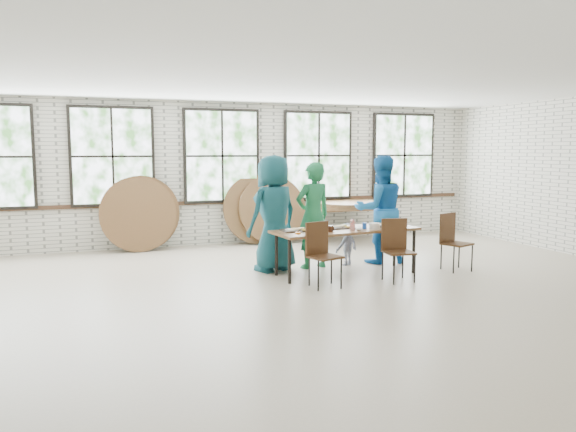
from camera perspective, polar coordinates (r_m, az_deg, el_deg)
name	(u,v)px	position (r m, az deg, el deg)	size (l,w,h in m)	color
room	(222,158)	(11.93, -6.73, 5.85)	(12.00, 12.00, 12.00)	#B6A491
dining_table	(346,232)	(9.06, 5.91, -1.64)	(2.47, 1.04, 0.74)	brown
chair_near_left	(321,249)	(8.26, 3.36, -3.34)	(0.52, 0.51, 0.95)	#442916
chair_near_right	(396,244)	(8.79, 10.95, -2.84)	(0.47, 0.45, 0.95)	#442916
chair_spare	(452,237)	(9.77, 16.33, -2.04)	(0.53, 0.53, 0.95)	#442916
adult_teal	(274,213)	(9.24, -1.46, 0.27)	(0.94, 0.61, 1.92)	#164E55
adult_green	(313,215)	(9.49, 2.56, 0.06)	(0.66, 0.43, 1.80)	#1D7041
toddler	(347,244)	(9.83, 5.97, -2.88)	(0.47, 0.27, 0.73)	#151E44
adult_blue	(380,210)	(10.05, 9.33, 0.65)	(0.93, 0.72, 1.90)	#1964AF
storage_table	(349,210)	(12.40, 6.25, 0.60)	(1.82, 0.79, 0.74)	brown
tabletop_clutter	(352,227)	(9.07, 6.52, -1.14)	(2.08, 0.60, 0.11)	black
round_tops_stacked	(349,205)	(12.39, 6.25, 1.14)	(1.50, 1.50, 0.13)	brown
round_tops_leaning	(205,212)	(11.70, -8.43, 0.44)	(4.30, 0.50, 1.50)	brown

